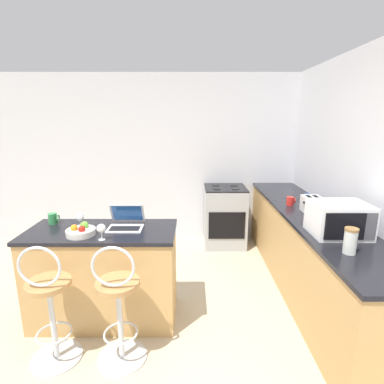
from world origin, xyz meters
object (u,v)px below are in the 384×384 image
Objects in this scene: bar_stool_far at (119,307)px; wine_glass_short at (101,229)px; mug_blue at (308,198)px; laptop at (126,222)px; toaster at (314,206)px; wine_glass_tall at (80,218)px; microwave at (339,219)px; bar_stool_near at (50,307)px; storage_jar at (350,241)px; mug_green at (53,219)px; mug_red at (290,201)px; fruit_bowl at (81,231)px; stove_range at (225,216)px.

bar_stool_far is 0.64m from wine_glass_short.
wine_glass_short is (-2.20, -1.22, 0.05)m from mug_blue.
toaster is (1.94, 0.43, 0.03)m from laptop.
laptop is 0.43m from wine_glass_tall.
microwave is at bearing -4.16° from wine_glass_tall.
bar_stool_near is 2.37m from storage_jar.
toaster reaches higher than wine_glass_tall.
toaster is at bearing 29.16° from bar_stool_far.
mug_green is 2.61m from mug_red.
mug_red is (1.93, 1.06, -0.05)m from wine_glass_short.
bar_stool_near and bar_stool_far have the same top height.
mug_green is (-0.25, 0.72, 0.48)m from bar_stool_near.
wine_glass_tall is at bearing -169.25° from toaster.
mug_blue is at bearing 24.75° from fruit_bowl.
bar_stool_far reaches higher than fruit_bowl.
wine_glass_tall reaches higher than mug_blue.
microwave is 3.30× the size of wine_glass_short.
bar_stool_far is 1.11× the size of stove_range.
wine_glass_short is 1.39× the size of mug_red.
laptop is 1.92m from microwave.
bar_stool_far is 0.75m from fruit_bowl.
bar_stool_near is 3.01m from mug_blue.
fruit_bowl is at bearing -127.52° from stove_range.
microwave is at bearing 3.47° from wine_glass_short.
wine_glass_tall reaches higher than fruit_bowl.
bar_stool_far is at bearing -166.85° from microwave.
wine_glass_tall is (0.06, 0.60, 0.53)m from bar_stool_near.
bar_stool_far is 0.93m from wine_glass_tall.
toaster is 0.50m from mug_blue.
bar_stool_near is 7.26× the size of wine_glass_short.
mug_blue is 2.91m from mug_green.
storage_jar reaches higher than mug_blue.
bar_stool_far reaches higher than mug_blue.
toaster is 2.69m from mug_green.
mug_red is (2.28, 1.37, 0.48)m from bar_stool_near.
stove_range is at bearing 48.36° from wine_glass_tall.
wine_glass_tall is 1.38× the size of mug_blue.
storage_jar is at bearing -7.55° from wine_glass_short.
mug_blue is 1.00× the size of mug_red.
toaster is (1.89, 1.05, 0.52)m from bar_stool_far.
mug_blue is at bearing 82.15° from microwave.
mug_green is (-2.67, -0.34, -0.03)m from toaster.
laptop reaches higher than mug_red.
wine_glass_tall is at bearing 175.84° from microwave.
microwave is 0.40m from storage_jar.
toaster is 2.17× the size of wine_glass_short.
mug_blue is 2.52m from wine_glass_short.
bar_stool_near reaches higher than mug_blue.
mug_blue is 0.32m from mug_red.
mug_red is (-0.27, -0.16, 0.00)m from mug_blue.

